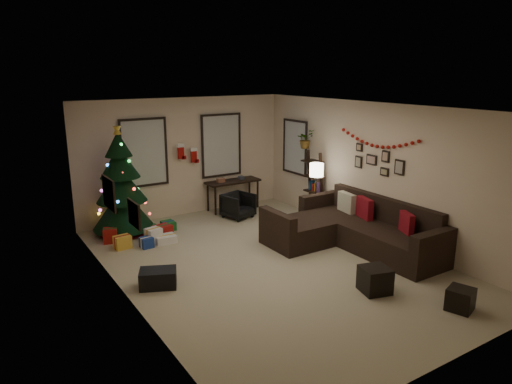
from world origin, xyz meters
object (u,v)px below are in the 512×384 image
at_px(desk, 233,184).
at_px(desk_chair, 238,206).
at_px(christmas_tree, 121,188).
at_px(bookshelf, 315,186).
at_px(sofa, 352,231).

bearing_deg(desk, desk_chair, -110.43).
relative_size(christmas_tree, desk, 1.73).
height_order(desk, bookshelf, bookshelf).
distance_m(christmas_tree, bookshelf, 4.19).
height_order(christmas_tree, sofa, christmas_tree).
bearing_deg(sofa, desk, 101.43).
xyz_separation_m(sofa, desk, (-0.68, 3.38, 0.33)).
bearing_deg(desk, christmas_tree, -174.75).
relative_size(desk, desk_chair, 2.31).
relative_size(desk_chair, bookshelf, 0.37).
bearing_deg(christmas_tree, sofa, -42.20).
height_order(christmas_tree, bookshelf, christmas_tree).
relative_size(desk, bookshelf, 0.85).
relative_size(sofa, desk, 2.32).
relative_size(christmas_tree, sofa, 0.75).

